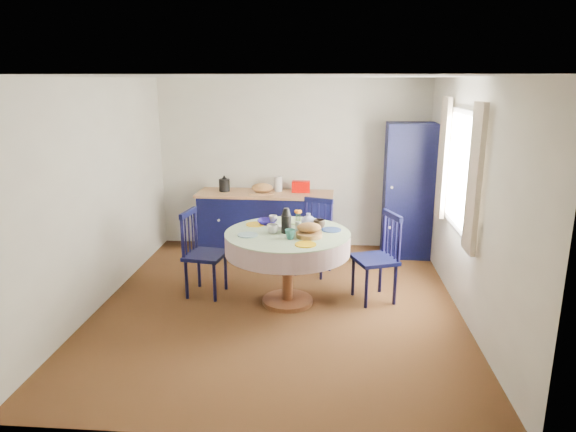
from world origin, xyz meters
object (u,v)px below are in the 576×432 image
object	(u,v)px
dining_table	(288,243)
mug_c	(319,224)
chair_left	(202,253)
chair_right	(378,257)
mug_d	(273,219)
pantry_cabinet	(408,191)
mug_a	(273,229)
cobalt_bowl	(267,222)
chair_far	(314,236)
kitchen_counter	(266,221)
mug_b	(290,234)

from	to	relation	value
dining_table	mug_c	size ratio (longest dim) A/B	10.47
chair_left	chair_right	world-z (taller)	chair_right
chair_right	mug_d	distance (m)	1.29
pantry_cabinet	chair_left	bearing A→B (deg)	-147.13
dining_table	chair_left	size ratio (longest dim) A/B	1.37
chair_right	mug_a	size ratio (longest dim) A/B	7.89
chair_right	cobalt_bowl	bearing A→B (deg)	-116.05
chair_far	mug_d	xyz separation A→B (m)	(-0.47, -0.63, 0.39)
pantry_cabinet	kitchen_counter	bearing A→B (deg)	179.74
dining_table	pantry_cabinet	bearing A→B (deg)	48.92
kitchen_counter	mug_d	world-z (taller)	kitchen_counter
kitchen_counter	chair_left	size ratio (longest dim) A/B	1.97
kitchen_counter	mug_a	size ratio (longest dim) A/B	15.31
chair_left	mug_b	distance (m)	1.21
kitchen_counter	cobalt_bowl	bearing A→B (deg)	-80.45
chair_left	mug_a	size ratio (longest dim) A/B	7.79
chair_far	chair_right	size ratio (longest dim) A/B	0.95
chair_left	mug_c	bearing A→B (deg)	-81.63
pantry_cabinet	mug_b	size ratio (longest dim) A/B	17.05
mug_b	dining_table	bearing A→B (deg)	99.54
cobalt_bowl	chair_far	bearing A→B (deg)	52.44
kitchen_counter	mug_b	xyz separation A→B (m)	(0.52, -2.08, 0.44)
chair_far	cobalt_bowl	xyz separation A→B (m)	(-0.53, -0.69, 0.37)
kitchen_counter	pantry_cabinet	distance (m)	2.10
chair_far	kitchen_counter	bearing A→B (deg)	151.01
chair_right	mug_c	bearing A→B (deg)	-110.29
chair_far	mug_b	bearing A→B (deg)	-80.72
mug_b	mug_c	distance (m)	0.51
pantry_cabinet	chair_right	distance (m)	1.75
mug_a	cobalt_bowl	xyz separation A→B (m)	(-0.10, 0.36, -0.02)
dining_table	mug_b	distance (m)	0.30
chair_right	mug_c	size ratio (longest dim) A/B	7.76
chair_right	cobalt_bowl	world-z (taller)	chair_right
dining_table	chair_left	distance (m)	1.06
mug_b	pantry_cabinet	bearing A→B (deg)	53.15
dining_table	mug_b	xyz separation A→B (m)	(0.04, -0.24, 0.18)
chair_far	cobalt_bowl	world-z (taller)	chair_far
mug_d	mug_c	bearing A→B (deg)	-19.37
chair_left	mug_b	world-z (taller)	chair_left
dining_table	chair_far	size ratio (longest dim) A/B	1.42
kitchen_counter	chair_far	world-z (taller)	kitchen_counter
cobalt_bowl	chair_right	bearing A→B (deg)	-5.59
mug_c	mug_d	xyz separation A→B (m)	(-0.54, 0.19, -0.01)
kitchen_counter	mug_c	distance (m)	1.90
chair_right	mug_c	distance (m)	0.77
mug_a	chair_far	bearing A→B (deg)	67.69
pantry_cabinet	chair_left	size ratio (longest dim) A/B	1.88
chair_far	mug_a	xyz separation A→B (m)	(-0.43, -1.05, 0.40)
mug_b	mug_c	xyz separation A→B (m)	(0.30, 0.42, 0.00)
chair_left	mug_b	xyz separation A→B (m)	(1.07, -0.43, 0.38)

